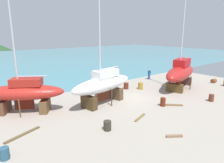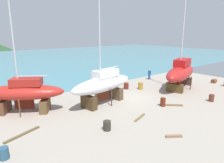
% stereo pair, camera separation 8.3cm
% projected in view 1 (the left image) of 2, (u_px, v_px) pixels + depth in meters
% --- Properties ---
extents(ground_plane, '(40.22, 40.22, 0.00)m').
position_uv_depth(ground_plane, '(150.00, 105.00, 21.34)').
color(ground_plane, '#A19789').
extents(sea_water, '(158.95, 71.58, 0.01)m').
position_uv_depth(sea_water, '(25.00, 60.00, 56.10)').
color(sea_water, teal).
rests_on(sea_water, ground).
extents(sailboat_far_slipway, '(9.87, 5.48, 14.37)m').
position_uv_depth(sailboat_far_slipway, '(181.00, 72.00, 27.52)').
color(sailboat_far_slipway, brown).
rests_on(sailboat_far_slipway, ground).
extents(sailboat_small_center, '(8.64, 3.71, 15.14)m').
position_uv_depth(sailboat_small_center, '(103.00, 84.00, 21.38)').
color(sailboat_small_center, '#48341D').
rests_on(sailboat_small_center, ground).
extents(sailboat_mid_port, '(7.77, 6.26, 14.27)m').
position_uv_depth(sailboat_mid_port, '(24.00, 92.00, 19.03)').
color(sailboat_mid_port, brown).
rests_on(sailboat_mid_port, ground).
extents(worker, '(0.44, 0.25, 1.70)m').
position_uv_depth(worker, '(149.00, 74.00, 32.95)').
color(worker, '#2B4B8C').
rests_on(worker, ground).
extents(barrel_rust_far, '(0.80, 0.80, 0.77)m').
position_uv_depth(barrel_rust_far, '(4.00, 153.00, 12.13)').
color(barrel_rust_far, '#2B526B').
rests_on(barrel_rust_far, ground).
extents(barrel_rust_mid, '(0.76, 0.76, 0.90)m').
position_uv_depth(barrel_rust_mid, '(163.00, 102.00, 20.96)').
color(barrel_rust_mid, '#602412').
rests_on(barrel_rust_mid, ground).
extents(barrel_by_slipway, '(0.86, 0.68, 0.62)m').
position_uv_depth(barrel_by_slipway, '(214.00, 81.00, 30.81)').
color(barrel_by_slipway, brown).
rests_on(barrel_by_slipway, ground).
extents(barrel_rust_near, '(0.87, 0.87, 0.77)m').
position_uv_depth(barrel_rust_near, '(107.00, 126.00, 15.78)').
color(barrel_rust_near, '#302E23').
rests_on(barrel_rust_near, ground).
extents(barrel_ochre, '(0.78, 0.78, 0.81)m').
position_uv_depth(barrel_ochre, '(211.00, 98.00, 22.43)').
color(barrel_ochre, brown).
rests_on(barrel_ochre, ground).
extents(barrel_blue_faded, '(0.83, 0.83, 0.84)m').
position_uv_depth(barrel_blue_faded, '(126.00, 86.00, 27.42)').
color(barrel_blue_faded, '#5D2318').
rests_on(barrel_blue_faded, ground).
extents(barrel_tar_black, '(0.84, 0.84, 0.94)m').
position_uv_depth(barrel_tar_black, '(140.00, 86.00, 27.24)').
color(barrel_tar_black, '#A27C25').
rests_on(barrel_tar_black, ground).
extents(timber_short_cross, '(2.86, 1.24, 0.11)m').
position_uv_depth(timber_short_cross, '(23.00, 135.00, 15.05)').
color(timber_short_cross, brown).
rests_on(timber_short_cross, ground).
extents(timber_long_aft, '(1.13, 0.86, 0.18)m').
position_uv_depth(timber_long_aft, '(174.00, 136.00, 14.76)').
color(timber_long_aft, '#85624A').
rests_on(timber_long_aft, ground).
extents(timber_plank_near, '(1.91, 0.79, 0.11)m').
position_uv_depth(timber_plank_near, '(140.00, 117.00, 18.09)').
color(timber_plank_near, brown).
rests_on(timber_plank_near, ground).
extents(timber_long_fore, '(1.48, 1.41, 0.17)m').
position_uv_depth(timber_long_fore, '(174.00, 105.00, 21.13)').
color(timber_long_fore, brown).
rests_on(timber_long_fore, ground).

